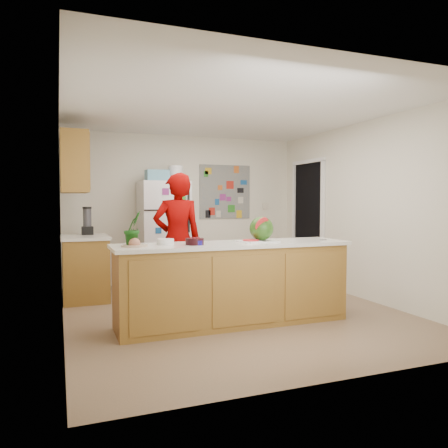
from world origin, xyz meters
name	(u,v)px	position (x,y,z in m)	size (l,w,h in m)	color
floor	(233,312)	(0.00, 0.00, -0.01)	(4.00, 4.50, 0.02)	brown
wall_back	(184,209)	(0.00, 2.26, 1.25)	(4.00, 0.02, 2.50)	beige
wall_left	(60,214)	(-2.01, 0.00, 1.25)	(0.02, 4.50, 2.50)	beige
wall_right	(366,211)	(2.01, 0.00, 1.25)	(0.02, 4.50, 2.50)	beige
ceiling	(233,109)	(0.00, 0.00, 2.51)	(4.00, 4.50, 0.02)	white
doorway	(309,222)	(1.99, 1.45, 1.02)	(0.03, 0.85, 2.04)	black
peninsula_base	(233,285)	(-0.20, -0.50, 0.44)	(2.60, 0.62, 0.88)	brown
peninsula_top	(233,244)	(-0.20, -0.50, 0.90)	(2.68, 0.70, 0.04)	silver
side_counter_base	(85,269)	(-1.69, 1.35, 0.43)	(0.60, 0.80, 0.86)	brown
side_counter_top	(85,237)	(-1.69, 1.35, 0.88)	(0.64, 0.84, 0.04)	silver
upper_cabinets	(74,163)	(-1.82, 1.30, 1.90)	(0.35, 1.00, 0.80)	brown
refrigerator	(164,234)	(-0.45, 1.88, 0.85)	(0.75, 0.70, 1.70)	silver
fridge_top_bin	(157,176)	(-0.55, 1.88, 1.79)	(0.35, 0.28, 0.18)	#5999B2
photo_collage	(225,192)	(0.75, 2.24, 1.55)	(0.95, 0.01, 0.95)	slate
person	(177,240)	(-0.57, 0.55, 0.88)	(0.64, 0.42, 1.75)	#730100
blender_appliance	(87,222)	(-1.64, 1.58, 1.09)	(0.12, 0.12, 0.38)	black
cutting_board	(257,241)	(0.09, -0.51, 0.93)	(0.43, 0.32, 0.01)	silver
watermelon	(261,229)	(0.15, -0.49, 1.07)	(0.28, 0.28, 0.28)	#25581A
watermelon_slice	(251,241)	(-0.01, -0.56, 0.94)	(0.18, 0.18, 0.02)	red
cherry_bowl	(195,241)	(-0.67, -0.57, 0.96)	(0.20, 0.20, 0.07)	black
white_bowl	(165,242)	(-0.96, -0.42, 0.95)	(0.18, 0.18, 0.06)	silver
cobalt_bowl	(197,243)	(-0.66, -0.60, 0.95)	(0.13, 0.13, 0.05)	navy
plate	(135,246)	(-1.30, -0.52, 0.93)	(0.27, 0.27, 0.02)	#C7AE96
paper_towel	(251,242)	(-0.02, -0.59, 0.93)	(0.19, 0.17, 0.02)	white
keys	(323,240)	(0.92, -0.59, 0.93)	(0.09, 0.04, 0.01)	gray
potted_plant	(133,228)	(-1.31, -0.45, 1.10)	(0.20, 0.16, 0.37)	#14410E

